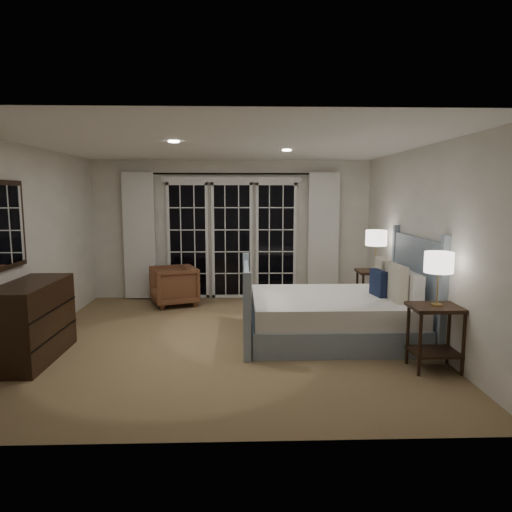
{
  "coord_description": "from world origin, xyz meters",
  "views": [
    {
      "loc": [
        0.17,
        -5.79,
        1.89
      ],
      "look_at": [
        0.37,
        0.4,
        1.05
      ],
      "focal_mm": 32.0,
      "sensor_mm": 36.0,
      "label": 1
    }
  ],
  "objects_px": {
    "lamp_right": "(376,238)",
    "bed": "(336,313)",
    "nightstand_right": "(375,285)",
    "lamp_left": "(439,263)",
    "armchair": "(174,286)",
    "nightstand_left": "(435,327)",
    "dresser": "(32,321)"
  },
  "relations": [
    {
      "from": "lamp_right",
      "to": "bed",
      "type": "bearing_deg",
      "value": -126.59
    },
    {
      "from": "nightstand_right",
      "to": "lamp_left",
      "type": "xyz_separation_m",
      "value": [
        -0.0,
        -2.26,
        0.7
      ]
    },
    {
      "from": "bed",
      "to": "armchair",
      "type": "distance_m",
      "value": 3.06
    },
    {
      "from": "nightstand_left",
      "to": "nightstand_right",
      "type": "relative_size",
      "value": 1.0
    },
    {
      "from": "bed",
      "to": "armchair",
      "type": "relative_size",
      "value": 3.11
    },
    {
      "from": "bed",
      "to": "lamp_left",
      "type": "height_order",
      "value": "bed"
    },
    {
      "from": "bed",
      "to": "lamp_left",
      "type": "xyz_separation_m",
      "value": [
        0.84,
        -1.13,
        0.84
      ]
    },
    {
      "from": "lamp_right",
      "to": "dresser",
      "type": "xyz_separation_m",
      "value": [
        -4.49,
        -1.82,
        -0.76
      ]
    },
    {
      "from": "lamp_left",
      "to": "dresser",
      "type": "xyz_separation_m",
      "value": [
        -4.49,
        0.45,
        -0.72
      ]
    },
    {
      "from": "dresser",
      "to": "bed",
      "type": "bearing_deg",
      "value": 10.61
    },
    {
      "from": "lamp_right",
      "to": "armchair",
      "type": "xyz_separation_m",
      "value": [
        -3.25,
        0.76,
        -0.88
      ]
    },
    {
      "from": "nightstand_left",
      "to": "dresser",
      "type": "height_order",
      "value": "dresser"
    },
    {
      "from": "lamp_right",
      "to": "dresser",
      "type": "relative_size",
      "value": 0.49
    },
    {
      "from": "nightstand_right",
      "to": "lamp_left",
      "type": "relative_size",
      "value": 1.23
    },
    {
      "from": "bed",
      "to": "dresser",
      "type": "bearing_deg",
      "value": -169.39
    },
    {
      "from": "lamp_right",
      "to": "armchair",
      "type": "height_order",
      "value": "lamp_right"
    },
    {
      "from": "lamp_right",
      "to": "dresser",
      "type": "distance_m",
      "value": 4.9
    },
    {
      "from": "nightstand_left",
      "to": "lamp_left",
      "type": "bearing_deg",
      "value": 14.04
    },
    {
      "from": "armchair",
      "to": "dresser",
      "type": "bearing_deg",
      "value": -46.76
    },
    {
      "from": "nightstand_left",
      "to": "dresser",
      "type": "bearing_deg",
      "value": 174.32
    },
    {
      "from": "armchair",
      "to": "nightstand_right",
      "type": "bearing_deg",
      "value": 55.72
    },
    {
      "from": "nightstand_right",
      "to": "bed",
      "type": "bearing_deg",
      "value": -126.59
    },
    {
      "from": "nightstand_right",
      "to": "armchair",
      "type": "distance_m",
      "value": 3.34
    },
    {
      "from": "nightstand_right",
      "to": "lamp_right",
      "type": "relative_size",
      "value": 1.13
    },
    {
      "from": "lamp_right",
      "to": "armchair",
      "type": "distance_m",
      "value": 3.45
    },
    {
      "from": "lamp_right",
      "to": "armchair",
      "type": "relative_size",
      "value": 0.85
    },
    {
      "from": "nightstand_left",
      "to": "lamp_right",
      "type": "distance_m",
      "value": 2.38
    },
    {
      "from": "armchair",
      "to": "dresser",
      "type": "distance_m",
      "value": 2.86
    },
    {
      "from": "nightstand_left",
      "to": "lamp_right",
      "type": "bearing_deg",
      "value": 89.97
    },
    {
      "from": "bed",
      "to": "lamp_right",
      "type": "distance_m",
      "value": 1.67
    },
    {
      "from": "nightstand_right",
      "to": "lamp_right",
      "type": "height_order",
      "value": "lamp_right"
    },
    {
      "from": "nightstand_left",
      "to": "dresser",
      "type": "xyz_separation_m",
      "value": [
        -4.49,
        0.45,
        -0.02
      ]
    }
  ]
}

